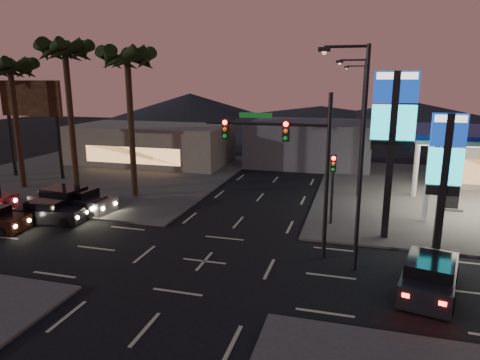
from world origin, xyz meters
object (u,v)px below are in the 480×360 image
(pylon_sign_short, at_px, (446,161))
(suv_station, at_px, (430,276))
(traffic_signal_mast, at_px, (291,151))
(car_lane_b_mid, at_px, (67,201))
(pylon_sign_tall, at_px, (393,123))
(car_lane_b_front, at_px, (81,201))
(car_lane_a_front, at_px, (50,212))

(pylon_sign_short, relative_size, suv_station, 1.42)
(traffic_signal_mast, xyz_separation_m, suv_station, (6.23, -2.37, -4.51))
(pylon_sign_short, distance_m, car_lane_b_mid, 22.77)
(traffic_signal_mast, bearing_deg, suv_station, -20.84)
(pylon_sign_tall, height_order, suv_station, pylon_sign_tall)
(pylon_sign_short, relative_size, car_lane_b_front, 1.46)
(car_lane_b_mid, bearing_deg, pylon_sign_short, -1.26)
(car_lane_a_front, bearing_deg, suv_station, -9.08)
(car_lane_a_front, relative_size, car_lane_b_mid, 0.84)
(traffic_signal_mast, relative_size, suv_station, 1.63)
(car_lane_a_front, distance_m, car_lane_b_mid, 2.02)
(suv_station, bearing_deg, traffic_signal_mast, 159.16)
(car_lane_b_front, xyz_separation_m, car_lane_b_mid, (-0.73, -0.39, 0.06))
(pylon_sign_short, bearing_deg, car_lane_b_mid, 178.74)
(car_lane_a_front, bearing_deg, car_lane_b_front, 79.29)
(pylon_sign_short, bearing_deg, car_lane_a_front, -176.11)
(car_lane_b_front, relative_size, car_lane_b_mid, 0.93)
(pylon_sign_short, relative_size, traffic_signal_mast, 0.88)
(car_lane_b_front, relative_size, suv_station, 0.97)
(pylon_sign_tall, relative_size, car_lane_a_front, 2.08)
(pylon_sign_tall, relative_size, traffic_signal_mast, 1.12)
(car_lane_b_front, bearing_deg, car_lane_a_front, -100.71)
(car_lane_b_front, distance_m, suv_station, 21.47)
(suv_station, bearing_deg, car_lane_a_front, 170.92)
(pylon_sign_tall, height_order, car_lane_a_front, pylon_sign_tall)
(car_lane_b_mid, relative_size, suv_station, 1.05)
(car_lane_b_mid, bearing_deg, car_lane_b_front, 28.06)
(car_lane_a_front, height_order, car_lane_b_front, car_lane_b_front)
(pylon_sign_short, bearing_deg, suv_station, -101.77)
(car_lane_b_front, distance_m, car_lane_b_mid, 0.82)
(pylon_sign_short, xyz_separation_m, suv_station, (-1.02, -4.88, -3.94))
(car_lane_b_front, bearing_deg, traffic_signal_mast, -13.21)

